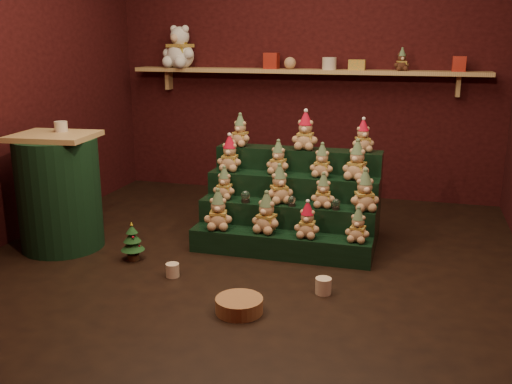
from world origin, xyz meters
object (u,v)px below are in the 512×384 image
(riser_tier_front, at_px, (280,245))
(snow_globe_c, at_px, (336,204))
(brown_bear, at_px, (402,60))
(side_table, at_px, (59,192))
(wicker_basket, at_px, (239,305))
(white_bear, at_px, (180,41))
(mug_right, at_px, (323,286))
(snow_globe_a, at_px, (245,196))
(mug_left, at_px, (173,270))
(snow_globe_b, at_px, (292,201))
(mini_christmas_tree, at_px, (132,241))

(riser_tier_front, height_order, snow_globe_c, snow_globe_c)
(brown_bear, bearing_deg, side_table, -156.09)
(wicker_basket, distance_m, white_bear, 3.46)
(mug_right, xyz_separation_m, white_bear, (-1.94, 2.31, 1.54))
(side_table, distance_m, brown_bear, 3.34)
(snow_globe_a, relative_size, mug_left, 1.01)
(side_table, height_order, mug_right, side_table)
(snow_globe_c, relative_size, mug_right, 0.80)
(side_table, relative_size, white_bear, 1.68)
(snow_globe_a, relative_size, snow_globe_c, 1.13)
(snow_globe_a, xyz_separation_m, snow_globe_b, (0.38, 0.00, -0.01))
(wicker_basket, relative_size, white_bear, 0.54)
(snow_globe_b, xyz_separation_m, mug_right, (0.38, -0.73, -0.35))
(snow_globe_a, distance_m, snow_globe_b, 0.38)
(snow_globe_b, bearing_deg, brown_bear, 65.78)
(snow_globe_b, relative_size, white_bear, 0.15)
(wicker_basket, bearing_deg, snow_globe_c, 69.82)
(snow_globe_a, distance_m, side_table, 1.46)
(snow_globe_b, height_order, wicker_basket, snow_globe_b)
(snow_globe_a, bearing_deg, riser_tier_front, -26.53)
(side_table, height_order, white_bear, white_bear)
(mini_christmas_tree, height_order, wicker_basket, mini_christmas_tree)
(wicker_basket, bearing_deg, snow_globe_a, 104.90)
(side_table, bearing_deg, mini_christmas_tree, -14.35)
(mug_right, bearing_deg, white_bear, 130.09)
(mini_christmas_tree, bearing_deg, side_table, 171.19)
(snow_globe_a, height_order, side_table, side_table)
(mug_left, distance_m, brown_bear, 3.04)
(mini_christmas_tree, bearing_deg, mug_right, -7.57)
(mug_left, bearing_deg, riser_tier_front, 42.83)
(snow_globe_b, bearing_deg, side_table, -166.34)
(snow_globe_c, distance_m, side_table, 2.16)
(brown_bear, bearing_deg, white_bear, 164.94)
(snow_globe_c, bearing_deg, wicker_basket, -110.18)
(mug_left, distance_m, wicker_basket, 0.73)
(riser_tier_front, relative_size, snow_globe_b, 17.00)
(wicker_basket, bearing_deg, mini_christmas_tree, 149.77)
(riser_tier_front, xyz_separation_m, mug_left, (-0.63, -0.59, -0.04))
(snow_globe_b, distance_m, snow_globe_c, 0.34)
(snow_globe_a, relative_size, brown_bear, 0.47)
(mug_left, bearing_deg, brown_bear, 58.99)
(side_table, distance_m, mug_right, 2.21)
(snow_globe_c, bearing_deg, mini_christmas_tree, -159.68)
(snow_globe_b, relative_size, mug_left, 0.87)
(white_bear, bearing_deg, mug_right, -34.05)
(side_table, bearing_deg, riser_tier_front, 3.42)
(snow_globe_c, xyz_separation_m, side_table, (-2.12, -0.43, 0.05))
(snow_globe_b, relative_size, mini_christmas_tree, 0.27)
(riser_tier_front, bearing_deg, side_table, -171.03)
(mug_right, xyz_separation_m, brown_bear, (0.33, 2.31, 1.37))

